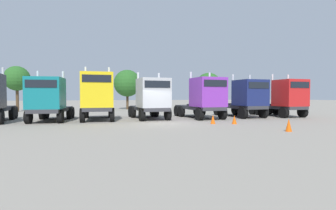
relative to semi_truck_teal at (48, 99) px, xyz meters
The scene contains 13 objects.
ground 9.09m from the semi_truck_teal, 21.45° to the right, with size 200.00×200.00×0.00m, color gray.
semi_truck_teal is the anchor object (origin of this frame).
semi_truck_yellow 3.69m from the semi_truck_teal, ahead, with size 2.66×6.49×4.45m.
semi_truck_silver 8.12m from the semi_truck_teal, ahead, with size 2.96×5.93×4.08m.
semi_truck_purple 12.80m from the semi_truck_teal, ahead, with size 2.99×6.37×4.18m.
semi_truck_navy 17.06m from the semi_truck_teal, ahead, with size 2.91×5.85×4.07m.
semi_truck_red 21.12m from the semi_truck_teal, ahead, with size 2.82×5.91×4.14m.
traffic_cone_near 17.07m from the semi_truck_teal, 33.29° to the right, with size 0.36×0.36×0.73m, color #F2590C.
traffic_cone_mid 14.23m from the semi_truck_teal, 21.07° to the right, with size 0.36×0.36×0.63m, color #F2590C.
traffic_cone_far 12.71m from the semi_truck_teal, 21.04° to the right, with size 0.36×0.36×0.66m, color #F2590C.
oak_far_left 16.42m from the semi_truck_teal, 112.65° to the left, with size 3.14×3.14×5.83m.
oak_far_centre 18.88m from the semi_truck_teal, 64.92° to the left, with size 4.02×4.02×5.92m.
oak_far_right 27.35m from the semi_truck_teal, 38.94° to the left, with size 4.18×4.18×5.81m.
Camera 1 is at (-4.55, -18.21, 2.04)m, focal length 27.23 mm.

